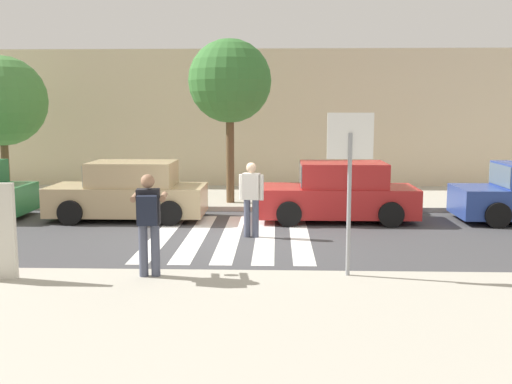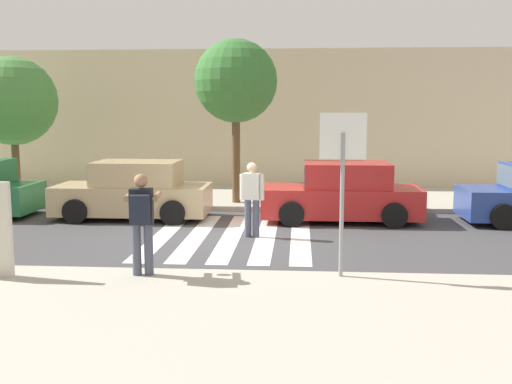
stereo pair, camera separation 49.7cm
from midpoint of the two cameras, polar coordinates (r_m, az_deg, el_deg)
name	(u,v)px [view 1 (the left image)]	position (r m, az deg, el deg)	size (l,w,h in m)	color
ground_plane	(230,238)	(13.72, -3.53, -4.43)	(120.00, 120.00, 0.00)	#424244
sidewalk_near	(192,339)	(7.80, -8.01, -13.67)	(60.00, 6.00, 0.14)	#B2AD9E
sidewalk_far	(244,197)	(19.60, -1.85, -0.48)	(60.00, 4.80, 0.14)	#B2AD9E
building_facade_far	(250,119)	(23.78, -1.16, 6.96)	(56.00, 4.00, 5.06)	beige
crosswalk_stripe_0	(162,236)	(14.16, -9.92, -4.13)	(0.44, 5.20, 0.01)	silver
crosswalk_stripe_1	(196,236)	(14.01, -6.71, -4.19)	(0.44, 5.20, 0.01)	silver
crosswalk_stripe_2	(231,236)	(13.92, -3.45, -4.24)	(0.44, 5.20, 0.01)	silver
crosswalk_stripe_3	(265,237)	(13.86, -0.14, -4.27)	(0.44, 5.20, 0.01)	silver
crosswalk_stripe_4	(300,237)	(13.86, 3.17, -4.29)	(0.44, 5.20, 0.01)	silver
stop_sign	(350,158)	(9.97, 7.52, 3.26)	(0.76, 0.08, 2.73)	gray
photographer_with_backpack	(148,216)	(10.12, -11.60, -2.28)	(0.65, 0.89, 1.72)	#474C60
pedestrian_crossing	(251,195)	(13.67, -1.49, -0.31)	(0.57, 0.31, 1.72)	#474C60
parked_car_tan	(129,192)	(16.34, -12.83, -0.04)	(4.10, 1.92, 1.55)	tan
parked_car_red	(338,193)	(15.86, 6.96, -0.13)	(4.10, 1.92, 1.55)	red
street_tree_west	(2,101)	(20.52, -23.71, 7.93)	(2.79, 2.79, 4.44)	brown
street_tree_center	(230,82)	(17.85, -3.33, 10.44)	(2.45, 2.45, 4.83)	brown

